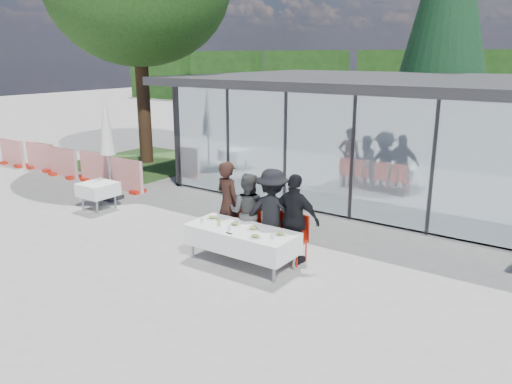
% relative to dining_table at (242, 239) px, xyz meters
% --- Properties ---
extents(ground, '(90.00, 90.00, 0.00)m').
position_rel_dining_table_xyz_m(ground, '(-0.42, -0.27, -0.54)').
color(ground, '#A09D98').
rests_on(ground, ground).
extents(pavilion, '(14.80, 8.80, 3.44)m').
position_rel_dining_table_xyz_m(pavilion, '(1.59, 7.90, 1.61)').
color(pavilion, gray).
rests_on(pavilion, ground).
extents(treeline, '(62.50, 2.00, 4.40)m').
position_rel_dining_table_xyz_m(treeline, '(-2.42, 27.73, 1.66)').
color(treeline, '#163611').
rests_on(treeline, ground).
extents(dining_table, '(2.26, 0.96, 0.75)m').
position_rel_dining_table_xyz_m(dining_table, '(0.00, 0.00, 0.00)').
color(dining_table, white).
rests_on(dining_table, ground).
extents(diner_a, '(0.85, 0.85, 1.89)m').
position_rel_dining_table_xyz_m(diner_a, '(-0.86, 0.67, 0.41)').
color(diner_a, black).
rests_on(diner_a, ground).
extents(diner_chair_a, '(0.44, 0.44, 0.97)m').
position_rel_dining_table_xyz_m(diner_chair_a, '(-0.86, 0.75, -0.00)').
color(diner_chair_a, red).
rests_on(diner_chair_a, ground).
extents(diner_b, '(1.03, 1.03, 1.70)m').
position_rel_dining_table_xyz_m(diner_b, '(-0.34, 0.67, 0.31)').
color(diner_b, '#464646').
rests_on(diner_b, ground).
extents(diner_chair_b, '(0.44, 0.44, 0.97)m').
position_rel_dining_table_xyz_m(diner_chair_b, '(-0.34, 0.75, -0.00)').
color(diner_chair_b, red).
rests_on(diner_chair_b, ground).
extents(diner_c, '(1.49, 1.49, 1.87)m').
position_rel_dining_table_xyz_m(diner_c, '(0.28, 0.67, 0.40)').
color(diner_c, black).
rests_on(diner_c, ground).
extents(diner_chair_c, '(0.44, 0.44, 0.97)m').
position_rel_dining_table_xyz_m(diner_chair_c, '(0.28, 0.75, -0.00)').
color(diner_chair_c, red).
rests_on(diner_chair_c, ground).
extents(diner_d, '(1.10, 1.10, 1.83)m').
position_rel_dining_table_xyz_m(diner_d, '(0.82, 0.67, 0.38)').
color(diner_d, black).
rests_on(diner_d, ground).
extents(diner_chair_d, '(0.44, 0.44, 0.97)m').
position_rel_dining_table_xyz_m(diner_chair_d, '(0.82, 0.75, -0.00)').
color(diner_chair_d, red).
rests_on(diner_chair_d, ground).
extents(plate_a, '(0.26, 0.26, 0.07)m').
position_rel_dining_table_xyz_m(plate_a, '(-0.86, 0.13, 0.24)').
color(plate_a, silver).
rests_on(plate_a, dining_table).
extents(plate_b, '(0.26, 0.26, 0.07)m').
position_rel_dining_table_xyz_m(plate_b, '(-0.22, 0.07, 0.24)').
color(plate_b, silver).
rests_on(plate_b, dining_table).
extents(plate_c, '(0.26, 0.26, 0.07)m').
position_rel_dining_table_xyz_m(plate_c, '(0.23, 0.08, 0.24)').
color(plate_c, silver).
rests_on(plate_c, dining_table).
extents(plate_d, '(0.26, 0.26, 0.07)m').
position_rel_dining_table_xyz_m(plate_d, '(0.84, 0.11, 0.24)').
color(plate_d, silver).
rests_on(plate_d, dining_table).
extents(plate_extra, '(0.26, 0.26, 0.07)m').
position_rel_dining_table_xyz_m(plate_extra, '(0.52, -0.27, 0.24)').
color(plate_extra, silver).
rests_on(plate_extra, dining_table).
extents(juice_bottle, '(0.06, 0.06, 0.13)m').
position_rel_dining_table_xyz_m(juice_bottle, '(-0.47, -0.12, 0.28)').
color(juice_bottle, '#91BB4E').
rests_on(juice_bottle, dining_table).
extents(drinking_glasses, '(1.74, 0.21, 0.10)m').
position_rel_dining_table_xyz_m(drinking_glasses, '(-0.05, -0.19, 0.26)').
color(drinking_glasses, silver).
rests_on(drinking_glasses, dining_table).
extents(folded_eyeglasses, '(0.14, 0.03, 0.01)m').
position_rel_dining_table_xyz_m(folded_eyeglasses, '(-0.02, -0.37, 0.22)').
color(folded_eyeglasses, black).
rests_on(folded_eyeglasses, dining_table).
extents(spare_table_left, '(0.86, 0.86, 0.74)m').
position_rel_dining_table_xyz_m(spare_table_left, '(-5.38, 0.72, 0.02)').
color(spare_table_left, white).
rests_on(spare_table_left, ground).
extents(market_umbrella, '(0.50, 0.50, 3.00)m').
position_rel_dining_table_xyz_m(market_umbrella, '(-5.89, 1.55, 1.43)').
color(market_umbrella, black).
rests_on(market_umbrella, ground).
extents(construction_barriers, '(7.80, 0.60, 1.00)m').
position_rel_dining_table_xyz_m(construction_barriers, '(-9.48, 2.50, -0.10)').
color(construction_barriers, red).
rests_on(construction_barriers, ground).
extents(conifer_tree, '(4.00, 4.00, 10.50)m').
position_rel_dining_table_xyz_m(conifer_tree, '(0.08, 12.73, 5.45)').
color(conifer_tree, '#382316').
rests_on(conifer_tree, ground).
extents(grass_patch, '(5.00, 5.00, 0.02)m').
position_rel_dining_table_xyz_m(grass_patch, '(-8.92, 5.73, -0.53)').
color(grass_patch, '#385926').
rests_on(grass_patch, ground).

